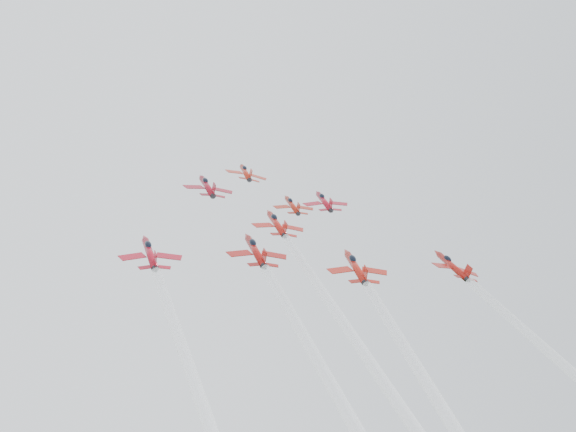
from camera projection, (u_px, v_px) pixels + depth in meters
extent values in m
cylinder|color=#B02110|center=(246.00, 173.00, 145.84)|extent=(1.14, 8.77, 7.37)
cone|color=#B02110|center=(241.00, 165.00, 151.56)|extent=(1.14, 2.49, 2.31)
cone|color=black|center=(250.00, 181.00, 140.59)|extent=(1.14, 1.68, 1.67)
ellipsoid|color=black|center=(244.00, 168.00, 147.83)|extent=(1.03, 2.36, 2.15)
cube|color=#B02110|center=(234.00, 173.00, 144.34)|extent=(4.21, 2.66, 1.25)
cube|color=#B02110|center=(258.00, 176.00, 145.87)|extent=(4.21, 2.66, 1.25)
cube|color=#B02110|center=(250.00, 174.00, 141.31)|extent=(0.12, 2.75, 2.78)
cube|color=#B02110|center=(243.00, 179.00, 141.13)|extent=(2.02, 1.31, 0.71)
cube|color=#B02110|center=(256.00, 180.00, 141.92)|extent=(2.02, 1.31, 0.71)
cylinder|color=maroon|center=(207.00, 187.00, 130.92)|extent=(1.21, 9.35, 7.85)
cone|color=maroon|center=(204.00, 177.00, 137.02)|extent=(1.21, 2.65, 2.46)
cone|color=black|center=(211.00, 197.00, 125.33)|extent=(1.21, 1.79, 1.77)
ellipsoid|color=black|center=(206.00, 181.00, 133.04)|extent=(1.10, 2.51, 2.29)
cube|color=maroon|center=(193.00, 187.00, 129.33)|extent=(4.48, 2.83, 1.33)
cube|color=maroon|center=(222.00, 190.00, 130.95)|extent=(4.48, 2.83, 1.33)
cube|color=maroon|center=(211.00, 188.00, 126.10)|extent=(0.13, 2.93, 2.96)
cube|color=maroon|center=(202.00, 194.00, 125.91)|extent=(2.15, 1.40, 0.76)
cube|color=maroon|center=(218.00, 196.00, 126.75)|extent=(2.15, 1.40, 0.76)
cylinder|color=#A01E0F|center=(292.00, 206.00, 129.48)|extent=(0.98, 7.58, 6.37)
cone|color=#A01E0F|center=(286.00, 197.00, 134.42)|extent=(0.98, 2.15, 2.00)
cone|color=black|center=(298.00, 215.00, 124.94)|extent=(0.98, 1.45, 1.44)
ellipsoid|color=black|center=(291.00, 200.00, 131.20)|extent=(0.89, 2.04, 1.86)
cube|color=#A01E0F|center=(282.00, 206.00, 128.19)|extent=(3.64, 2.30, 1.08)
cube|color=#A01E0F|center=(305.00, 208.00, 129.51)|extent=(3.64, 2.30, 1.08)
cube|color=#A01E0F|center=(298.00, 208.00, 125.57)|extent=(0.11, 2.37, 2.40)
cube|color=#A01E0F|center=(291.00, 212.00, 125.41)|extent=(1.75, 1.13, 0.62)
cube|color=#A01E0F|center=(303.00, 214.00, 126.10)|extent=(1.75, 1.13, 0.62)
cylinder|color=maroon|center=(324.00, 202.00, 135.98)|extent=(1.13, 8.74, 7.34)
cone|color=maroon|center=(317.00, 192.00, 141.68)|extent=(1.13, 2.48, 2.30)
cone|color=black|center=(332.00, 212.00, 130.75)|extent=(1.13, 1.67, 1.66)
ellipsoid|color=black|center=(322.00, 196.00, 137.97)|extent=(1.03, 2.35, 2.14)
cube|color=maroon|center=(313.00, 202.00, 134.49)|extent=(4.19, 2.65, 1.24)
cube|color=maroon|center=(338.00, 205.00, 136.01)|extent=(4.19, 2.65, 1.24)
cube|color=maroon|center=(332.00, 204.00, 131.48)|extent=(0.12, 2.74, 2.77)
cube|color=maroon|center=(324.00, 209.00, 131.29)|extent=(2.01, 1.31, 0.71)
cube|color=maroon|center=(337.00, 210.00, 132.08)|extent=(2.01, 1.31, 0.71)
cylinder|color=#AB1810|center=(277.00, 224.00, 117.42)|extent=(1.15, 8.90, 7.48)
cone|color=#AB1810|center=(270.00, 212.00, 123.22)|extent=(1.15, 2.52, 2.35)
cone|color=black|center=(284.00, 237.00, 112.09)|extent=(1.15, 1.70, 1.69)
ellipsoid|color=black|center=(275.00, 217.00, 119.43)|extent=(1.05, 2.39, 2.18)
cube|color=#AB1810|center=(263.00, 225.00, 115.90)|extent=(4.27, 2.69, 1.27)
cube|color=#AB1810|center=(293.00, 228.00, 117.45)|extent=(4.27, 2.69, 1.27)
cube|color=#AB1810|center=(284.00, 228.00, 112.83)|extent=(0.13, 2.79, 2.82)
cube|color=#AB1810|center=(275.00, 234.00, 112.64)|extent=(2.05, 1.33, 0.72)
cube|color=#AB1810|center=(291.00, 235.00, 113.44)|extent=(2.05, 1.33, 0.72)
cylinder|color=white|center=(381.00, 408.00, 68.92)|extent=(1.47, 74.49, 60.34)
cylinder|color=#A50F20|center=(150.00, 254.00, 95.24)|extent=(1.09, 8.43, 7.08)
cone|color=#A50F20|center=(149.00, 238.00, 100.74)|extent=(1.09, 2.39, 2.22)
cone|color=black|center=(151.00, 270.00, 90.20)|extent=(1.09, 1.61, 1.60)
ellipsoid|color=black|center=(150.00, 245.00, 97.15)|extent=(0.99, 2.26, 2.07)
cube|color=#A50F20|center=(132.00, 255.00, 93.80)|extent=(4.04, 2.55, 1.20)
cube|color=#A50F20|center=(168.00, 258.00, 95.27)|extent=(4.04, 2.55, 1.20)
cube|color=#A50F20|center=(152.00, 259.00, 90.89)|extent=(0.12, 2.64, 2.67)
cube|color=#A50F20|center=(141.00, 266.00, 90.72)|extent=(1.94, 1.26, 0.69)
cube|color=#A50F20|center=(161.00, 268.00, 91.48)|extent=(1.94, 1.26, 0.69)
cylinder|color=#9B120E|center=(256.00, 252.00, 103.47)|extent=(1.17, 9.05, 7.61)
cone|color=#9B120E|center=(249.00, 236.00, 109.37)|extent=(1.17, 2.57, 2.39)
cone|color=black|center=(263.00, 268.00, 98.05)|extent=(1.17, 1.73, 1.72)
ellipsoid|color=black|center=(254.00, 243.00, 105.52)|extent=(1.07, 2.43, 2.22)
cube|color=#9B120E|center=(239.00, 253.00, 101.92)|extent=(4.34, 2.74, 1.29)
cube|color=#9B120E|center=(274.00, 256.00, 103.50)|extent=(4.34, 2.74, 1.29)
cube|color=#9B120E|center=(263.00, 257.00, 98.80)|extent=(0.13, 2.84, 2.87)
cube|color=#9B120E|center=(252.00, 264.00, 98.61)|extent=(2.09, 1.35, 0.74)
cube|color=#9B120E|center=(271.00, 265.00, 99.43)|extent=(2.09, 1.35, 0.74)
cylinder|color=#AA1A10|center=(356.00, 268.00, 104.77)|extent=(1.18, 9.11, 7.66)
cone|color=#AA1A10|center=(344.00, 252.00, 110.71)|extent=(1.18, 2.58, 2.40)
cone|color=black|center=(368.00, 285.00, 99.32)|extent=(1.18, 1.75, 1.73)
ellipsoid|color=black|center=(352.00, 259.00, 106.84)|extent=(1.07, 2.45, 2.24)
cube|color=#AA1A10|center=(341.00, 269.00, 103.22)|extent=(4.37, 2.76, 1.30)
cube|color=#AA1A10|center=(374.00, 272.00, 104.80)|extent=(4.37, 2.76, 1.30)
cube|color=#AA1A10|center=(368.00, 274.00, 100.07)|extent=(0.13, 2.85, 2.89)
cube|color=#AA1A10|center=(357.00, 281.00, 99.88)|extent=(2.10, 1.36, 0.74)
cube|color=#AA1A10|center=(375.00, 282.00, 100.70)|extent=(2.10, 1.36, 0.74)
cylinder|color=#9D150E|center=(453.00, 267.00, 113.58)|extent=(1.10, 8.47, 7.11)
cone|color=#9D150E|center=(438.00, 252.00, 119.10)|extent=(1.10, 2.40, 2.23)
cone|color=black|center=(468.00, 281.00, 108.51)|extent=(1.10, 1.62, 1.61)
ellipsoid|color=black|center=(448.00, 259.00, 115.50)|extent=(1.00, 2.27, 2.08)
cube|color=#9D150E|center=(441.00, 268.00, 112.13)|extent=(4.06, 2.56, 1.20)
cube|color=#9D150E|center=(468.00, 270.00, 113.61)|extent=(4.06, 2.56, 1.20)
cube|color=#9D150E|center=(466.00, 271.00, 109.21)|extent=(0.12, 2.65, 2.68)
cube|color=#9D150E|center=(458.00, 278.00, 109.03)|extent=(1.95, 1.26, 0.69)
cube|color=#9D150E|center=(472.00, 279.00, 109.80)|extent=(1.95, 1.26, 0.69)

